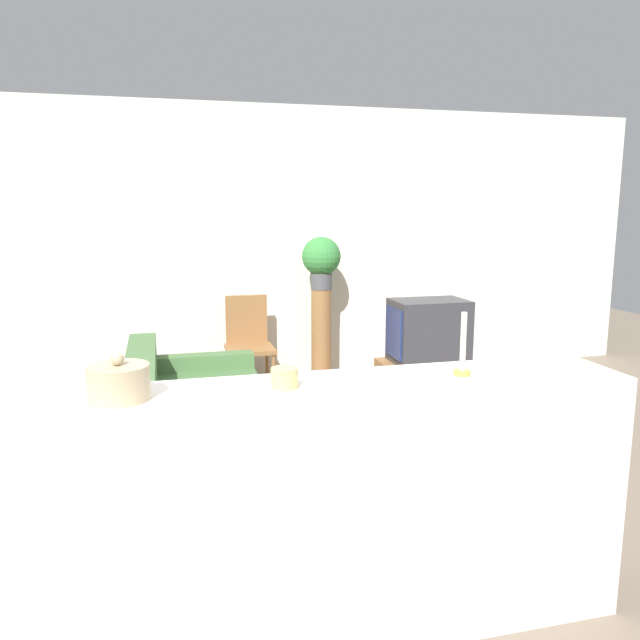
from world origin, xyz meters
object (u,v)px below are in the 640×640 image
at_px(potted_plant, 321,259).
at_px(decorative_bowl, 119,382).
at_px(television, 428,331).
at_px(couch, 195,423).
at_px(wooden_chair, 249,340).

xyz_separation_m(potted_plant, decorative_bowl, (-1.66, -3.56, -0.12)).
bearing_deg(television, couch, -163.23).
relative_size(couch, potted_plant, 3.63).
bearing_deg(decorative_bowl, wooden_chair, 75.03).
bearing_deg(television, wooden_chair, 144.54).
relative_size(couch, wooden_chair, 2.04).
height_order(potted_plant, decorative_bowl, potted_plant).
xyz_separation_m(couch, decorative_bowl, (-0.34, -1.93, 0.85)).
distance_m(couch, potted_plant, 2.31).
bearing_deg(wooden_chair, couch, -110.59).
relative_size(couch, decorative_bowl, 8.42).
bearing_deg(potted_plant, television, -57.44).
xyz_separation_m(television, potted_plant, (-0.66, 1.04, 0.54)).
relative_size(television, decorative_bowl, 2.90).
relative_size(wooden_chair, decorative_bowl, 4.13).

